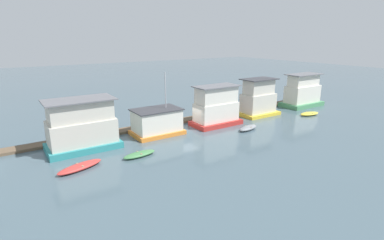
% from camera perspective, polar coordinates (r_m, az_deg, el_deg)
% --- Properties ---
extents(ground_plane, '(200.00, 200.00, 0.00)m').
position_cam_1_polar(ground_plane, '(37.70, -0.84, -1.71)').
color(ground_plane, '#475B66').
extents(dock_walkway, '(59.60, 1.73, 0.30)m').
position_cam_1_polar(dock_walkway, '(40.34, -3.37, -0.34)').
color(dock_walkway, brown).
rests_on(dock_walkway, ground_plane).
extents(houseboat_teal, '(7.15, 4.19, 5.23)m').
position_cam_1_polar(houseboat_teal, '(32.47, -20.27, -1.13)').
color(houseboat_teal, teal).
rests_on(houseboat_teal, ground_plane).
extents(houseboat_orange, '(5.82, 3.91, 7.28)m').
position_cam_1_polar(houseboat_orange, '(35.54, -6.70, -0.39)').
color(houseboat_orange, orange).
rests_on(houseboat_orange, ground_plane).
extents(houseboat_red, '(6.49, 3.54, 5.18)m').
position_cam_1_polar(houseboat_red, '(39.04, 4.62, 2.46)').
color(houseboat_red, red).
rests_on(houseboat_red, ground_plane).
extents(houseboat_yellow, '(5.95, 3.89, 5.35)m').
position_cam_1_polar(houseboat_yellow, '(45.09, 12.49, 3.91)').
color(houseboat_yellow, gold).
rests_on(houseboat_yellow, ground_plane).
extents(houseboat_green, '(7.15, 3.87, 5.34)m').
position_cam_1_polar(houseboat_green, '(53.02, 20.29, 5.00)').
color(houseboat_green, '#4C9360').
rests_on(houseboat_green, ground_plane).
extents(dinghy_red, '(4.38, 2.47, 0.48)m').
position_cam_1_polar(dinghy_red, '(28.27, -20.56, -8.33)').
color(dinghy_red, red).
rests_on(dinghy_red, ground_plane).
extents(dinghy_green, '(3.47, 1.48, 0.44)m').
position_cam_1_polar(dinghy_green, '(29.63, -9.99, -6.45)').
color(dinghy_green, '#47844C').
rests_on(dinghy_green, ground_plane).
extents(dinghy_grey, '(3.35, 1.81, 0.53)m').
position_cam_1_polar(dinghy_grey, '(37.84, 10.64, -1.49)').
color(dinghy_grey, gray).
rests_on(dinghy_grey, ground_plane).
extents(dinghy_yellow, '(3.40, 1.81, 0.44)m').
position_cam_1_polar(dinghy_yellow, '(47.52, 21.45, 1.13)').
color(dinghy_yellow, yellow).
rests_on(dinghy_yellow, ground_plane).
extents(mooring_post_far_left, '(0.32, 0.32, 1.87)m').
position_cam_1_polar(mooring_post_far_left, '(41.63, 2.78, 1.29)').
color(mooring_post_far_left, '#846B4C').
rests_on(mooring_post_far_left, ground_plane).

